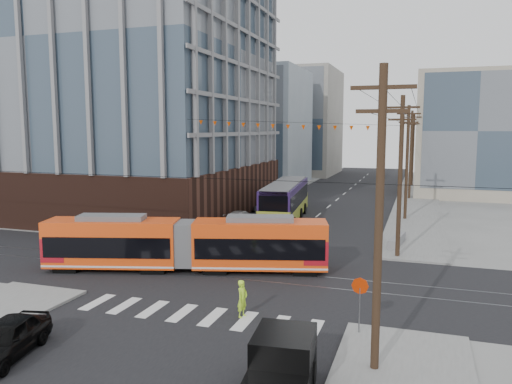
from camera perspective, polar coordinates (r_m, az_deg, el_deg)
ground at (r=27.14m, az=-3.98°, el=-11.69°), size 160.00×160.00×0.00m
office_building at (r=56.79m, az=-16.18°, el=12.54°), size 30.00×25.00×28.60m
bg_bldg_nw_near at (r=80.32m, az=-1.10°, el=7.40°), size 18.00×16.00×18.00m
bg_bldg_ne_near at (r=71.97m, az=23.47°, el=6.03°), size 14.00×14.00×16.00m
bg_bldg_nw_far at (r=98.64m, az=4.48°, el=7.94°), size 16.00×18.00×20.00m
bg_bldg_ne_far at (r=92.08m, az=23.62°, el=5.54°), size 16.00×16.00×14.00m
utility_pole_near at (r=18.06m, az=13.87°, el=-3.50°), size 0.30×0.30×11.00m
utility_pole_far at (r=79.78m, az=17.51°, el=4.56°), size 0.30×0.30×11.00m
streetcar at (r=31.42m, az=-8.02°, el=-5.93°), size 17.39×7.14×3.35m
city_bus at (r=48.30m, az=3.37°, el=-0.99°), size 4.32×13.54×3.77m
pickup_truck at (r=16.66m, az=2.28°, el=-20.87°), size 2.57×5.81×1.91m
black_sedan at (r=22.26m, az=-26.69°, el=-14.74°), size 2.70×4.73×1.52m
parked_car_silver at (r=42.60m, az=-2.40°, el=-3.72°), size 2.82×4.45×1.39m
parked_car_white at (r=46.03m, az=-1.81°, el=-2.94°), size 1.92×4.55×1.31m
parked_car_grey at (r=52.53m, az=1.09°, el=-1.70°), size 2.85×4.80×1.25m
pedestrian at (r=23.91m, az=-1.57°, el=-12.09°), size 0.55×0.72×1.77m
stop_sign at (r=22.22m, az=11.74°, el=-12.93°), size 0.75×0.75×2.39m
jersey_barrier at (r=39.07m, az=15.79°, el=-5.45°), size 1.45×3.99×0.78m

